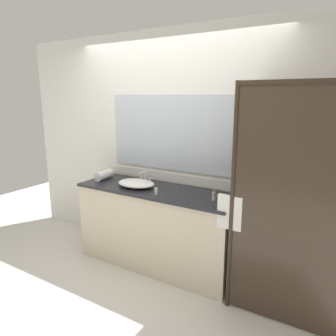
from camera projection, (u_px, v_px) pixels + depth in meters
name	position (u px, v px, depth m)	size (l,w,h in m)	color
ground_plane	(157.00, 264.00, 3.57)	(8.00, 8.00, 0.00)	silver
wall_back_with_mirror	(172.00, 148.00, 3.57)	(4.40, 0.06, 2.60)	silver
vanity_cabinet	(157.00, 227.00, 3.48)	(1.80, 0.58, 0.90)	beige
shower_enclosure	(274.00, 203.00, 2.55)	(1.20, 0.59, 2.00)	#2D2319
sink_basin	(136.00, 183.00, 3.45)	(0.44, 0.32, 0.07)	white
faucet	(145.00, 179.00, 3.59)	(0.17, 0.13, 0.14)	silver
amenity_bottle_conditioner	(214.00, 196.00, 2.99)	(0.03, 0.03, 0.09)	white
amenity_bottle_body_wash	(156.00, 190.00, 3.17)	(0.03, 0.03, 0.09)	white
rolled_towel_near_edge	(104.00, 175.00, 3.75)	(0.11, 0.11, 0.25)	white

